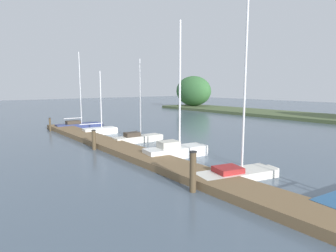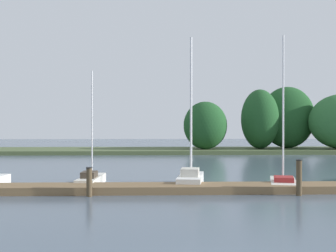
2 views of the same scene
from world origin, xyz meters
name	(u,v)px [view 1 (image 1 of 2)]	position (x,y,z in m)	size (l,w,h in m)	color
dock_pier	(147,158)	(0.00, 12.28, 0.17)	(31.20, 1.80, 0.35)	brown
sailboat_0	(80,125)	(-14.03, 13.95, 0.33)	(1.34, 4.45, 7.12)	navy
sailboat_1	(101,130)	(-9.58, 14.06, 0.33)	(1.34, 3.13, 5.20)	white
sailboat_2	(139,138)	(-4.73, 14.73, 0.31)	(1.16, 3.81, 5.84)	silver
sailboat_3	(177,149)	(0.30, 14.09, 0.45)	(1.67, 3.96, 7.47)	white
sailboat_4	(239,171)	(4.85, 13.75, 0.32)	(2.06, 4.06, 7.55)	silver
mooring_piling_0	(50,125)	(-13.70, 11.14, 0.61)	(0.18, 0.18, 1.21)	#4C3D28
mooring_piling_1	(94,140)	(-4.34, 11.17, 0.64)	(0.28, 0.28, 1.26)	#4C3D28
mooring_piling_2	(193,172)	(4.78, 11.11, 0.79)	(0.28, 0.28, 1.57)	#4C3D28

